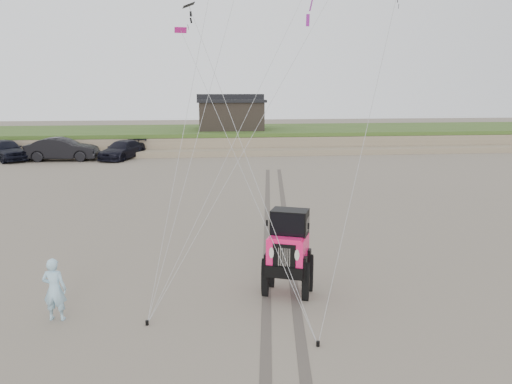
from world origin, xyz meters
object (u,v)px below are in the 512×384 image
at_px(truck_c, 122,150).
at_px(man, 54,289).
at_px(jeep, 288,262).
at_px(cabin, 230,113).
at_px(truck_a, 6,150).
at_px(truck_b, 62,149).

xyz_separation_m(truck_c, man, (2.55, -29.16, 0.07)).
bearing_deg(man, truck_c, -77.13).
height_order(truck_c, man, man).
relative_size(jeep, man, 3.19).
bearing_deg(cabin, man, -100.42).
distance_m(jeep, man, 6.05).
relative_size(cabin, jeep, 1.25).
xyz_separation_m(cabin, jeep, (-0.73, -35.60, -2.28)).
bearing_deg(jeep, man, -149.44).
height_order(truck_a, truck_b, truck_b).
xyz_separation_m(truck_b, truck_c, (4.56, 0.42, -0.17)).
height_order(cabin, truck_c, cabin).
xyz_separation_m(truck_a, jeep, (17.54, -28.35, 0.10)).
bearing_deg(truck_c, cabin, 61.03).
height_order(truck_b, jeep, jeep).
distance_m(truck_c, jeep, 29.51).
xyz_separation_m(truck_a, truck_c, (9.01, -0.09, -0.12)).
xyz_separation_m(truck_a, truck_b, (4.45, -0.51, 0.05)).
relative_size(truck_c, man, 3.15).
bearing_deg(truck_a, cabin, -18.82).
bearing_deg(cabin, truck_b, -150.69).
bearing_deg(jeep, truck_a, 143.72).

